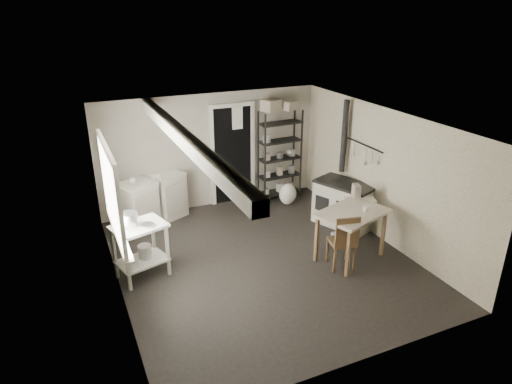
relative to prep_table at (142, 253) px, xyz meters
name	(u,v)px	position (x,y,z in m)	size (l,w,h in m)	color
floor	(263,261)	(1.87, -0.34, -0.40)	(5.00, 5.00, 0.00)	black
ceiling	(264,122)	(1.87, -0.34, 1.90)	(5.00, 5.00, 0.00)	silver
wall_back	(211,151)	(1.87, 2.16, 0.75)	(4.50, 0.02, 2.30)	#A39C8B
wall_front	(362,279)	(1.87, -2.84, 0.75)	(4.50, 0.02, 2.30)	#A39C8B
wall_left	(113,222)	(-0.38, -0.34, 0.75)	(0.02, 5.00, 2.30)	#A39C8B
wall_right	(382,175)	(4.12, -0.34, 0.75)	(0.02, 5.00, 2.30)	#A39C8B
window	(110,193)	(-0.35, -0.14, 1.10)	(0.12, 1.76, 1.28)	silver
doorway	(233,156)	(2.32, 2.13, 0.60)	(0.96, 0.10, 2.08)	silver
ceiling_beam	(184,138)	(0.67, -0.34, 1.80)	(0.18, 5.00, 0.18)	silver
wallpaper_panel	(382,175)	(4.11, -0.34, 0.75)	(0.01, 5.00, 2.30)	beige
utensil_rail	(361,144)	(4.06, 0.26, 1.15)	(0.06, 1.20, 0.44)	silver
prep_table	(142,253)	(0.00, 0.00, 0.00)	(0.76, 0.54, 0.87)	silver
stockpot	(129,222)	(-0.12, 0.04, 0.54)	(0.26, 0.26, 0.28)	silver
saucepan	(148,227)	(0.12, -0.09, 0.45)	(0.20, 0.20, 0.11)	silver
bucket	(145,252)	(0.06, 0.04, -0.02)	(0.21, 0.21, 0.23)	silver
base_cabinets	(153,199)	(0.57, 1.84, 0.06)	(1.34, 0.57, 0.88)	beige
mixing_bowl	(155,175)	(0.64, 1.76, 0.56)	(0.29, 0.29, 0.07)	silver
counter_cup	(132,178)	(0.23, 1.74, 0.57)	(0.12, 0.12, 0.10)	silver
shelf_rack	(280,155)	(3.29, 1.92, 0.55)	(0.89, 0.35, 1.89)	black
shelf_jar	(265,138)	(2.94, 1.89, 0.97)	(0.09, 0.09, 0.19)	silver
storage_box_a	(271,105)	(3.09, 1.96, 1.61)	(0.34, 0.29, 0.23)	#BCAC98
storage_box_b	(289,105)	(3.48, 1.92, 1.59)	(0.27, 0.25, 0.17)	#BCAC98
stove	(344,203)	(3.79, 0.24, 0.04)	(0.60, 1.08, 0.84)	beige
stovepipe	(344,137)	(3.98, 0.66, 1.19)	(0.11, 0.11, 1.40)	black
side_ledge	(358,218)	(3.67, -0.39, 0.03)	(0.52, 0.28, 0.79)	silver
oats_box	(357,188)	(3.58, -0.38, 0.61)	(0.11, 0.18, 0.27)	#BCAC98
work_table	(350,237)	(3.19, -0.83, -0.02)	(1.10, 0.77, 0.84)	beige
table_cup	(365,213)	(3.38, -0.89, 0.41)	(0.10, 0.10, 0.10)	silver
chair	(342,239)	(2.93, -0.98, 0.08)	(0.38, 0.40, 0.93)	brown
flour_sack	(288,193)	(3.29, 1.51, -0.16)	(0.37, 0.31, 0.44)	white
floor_crock	(334,238)	(3.28, -0.26, -0.33)	(0.13, 0.13, 0.16)	silver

